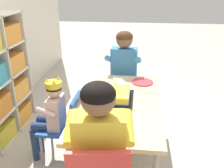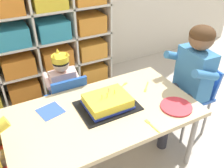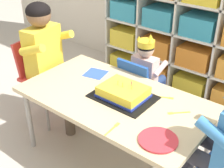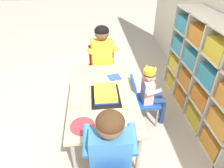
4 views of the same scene
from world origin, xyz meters
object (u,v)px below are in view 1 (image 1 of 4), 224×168
(classroom_chair_guest_side, at_px, (124,80))
(guest_at_table_side, at_px, (123,66))
(classroom_chair_blue, at_px, (65,124))
(adult_helper_seated, at_px, (100,140))
(fork_at_table_front_edge, at_px, (113,83))
(child_with_crown, at_px, (51,110))
(paper_plate_stack, at_px, (142,82))
(activity_table, at_px, (119,106))
(fork_by_napkin, at_px, (150,93))
(fork_near_cake_tray, at_px, (101,88))
(birthday_cake_on_tray, at_px, (116,96))

(classroom_chair_guest_side, xyz_separation_m, guest_at_table_side, (-0.11, 0.01, 0.22))
(classroom_chair_blue, height_order, classroom_chair_guest_side, classroom_chair_guest_side)
(classroom_chair_blue, xyz_separation_m, adult_helper_seated, (-0.61, -0.42, 0.30))
(classroom_chair_guest_side, distance_m, fork_at_table_front_edge, 0.49)
(child_with_crown, xyz_separation_m, classroom_chair_guest_side, (0.99, -0.58, -0.09))
(adult_helper_seated, height_order, paper_plate_stack, adult_helper_seated)
(activity_table, distance_m, adult_helper_seated, 0.74)
(guest_at_table_side, bearing_deg, fork_at_table_front_edge, -100.31)
(fork_at_table_front_edge, bearing_deg, classroom_chair_guest_side, -56.03)
(classroom_chair_guest_side, height_order, paper_plate_stack, classroom_chair_guest_side)
(classroom_chair_blue, height_order, paper_plate_stack, classroom_chair_blue)
(activity_table, xyz_separation_m, fork_by_napkin, (0.21, -0.28, 0.04))
(fork_at_table_front_edge, bearing_deg, adult_helper_seated, 136.95)
(activity_table, distance_m, fork_near_cake_tray, 0.34)
(birthday_cake_on_tray, bearing_deg, fork_by_napkin, -62.97)
(adult_helper_seated, height_order, classroom_chair_guest_side, adult_helper_seated)
(adult_helper_seated, distance_m, guest_at_table_side, 1.50)
(child_with_crown, bearing_deg, fork_near_cake_tray, 135.72)
(activity_table, distance_m, child_with_crown, 0.60)
(classroom_chair_blue, distance_m, child_with_crown, 0.17)
(birthday_cake_on_tray, distance_m, fork_near_cake_tray, 0.28)
(adult_helper_seated, relative_size, birthday_cake_on_tray, 2.54)
(classroom_chair_guest_side, height_order, guest_at_table_side, guest_at_table_side)
(activity_table, height_order, fork_by_napkin, fork_by_napkin)
(classroom_chair_blue, relative_size, fork_at_table_front_edge, 5.67)
(activity_table, bearing_deg, fork_by_napkin, -53.10)
(activity_table, height_order, guest_at_table_side, guest_at_table_side)
(adult_helper_seated, relative_size, classroom_chair_guest_side, 1.62)
(birthday_cake_on_tray, relative_size, fork_near_cake_tray, 3.05)
(child_with_crown, relative_size, fork_at_table_front_edge, 7.13)
(classroom_chair_blue, distance_m, birthday_cake_on_tray, 0.52)
(child_with_crown, relative_size, classroom_chair_guest_side, 1.23)
(guest_at_table_side, bearing_deg, classroom_chair_blue, -114.27)
(child_with_crown, relative_size, birthday_cake_on_tray, 1.93)
(paper_plate_stack, bearing_deg, fork_near_cake_tray, 115.87)
(birthday_cake_on_tray, bearing_deg, fork_near_cake_tray, 37.73)
(paper_plate_stack, bearing_deg, birthday_cake_on_tray, 150.53)
(guest_at_table_side, relative_size, birthday_cake_on_tray, 2.45)
(fork_at_table_front_edge, bearing_deg, classroom_chair_blue, 100.09)
(child_with_crown, xyz_separation_m, birthday_cake_on_tray, (0.16, -0.55, 0.10))
(adult_helper_seated, height_order, fork_at_table_front_edge, adult_helper_seated)
(activity_table, bearing_deg, classroom_chair_blue, 103.07)
(activity_table, distance_m, fork_by_napkin, 0.35)
(child_with_crown, bearing_deg, fork_by_napkin, 110.89)
(fork_near_cake_tray, height_order, fork_at_table_front_edge, same)
(child_with_crown, height_order, fork_by_napkin, child_with_crown)
(classroom_chair_blue, height_order, birthday_cake_on_tray, birthday_cake_on_tray)
(fork_near_cake_tray, bearing_deg, activity_table, 10.57)
(classroom_chair_blue, xyz_separation_m, birthday_cake_on_tray, (0.16, -0.44, 0.23))
(activity_table, height_order, fork_at_table_front_edge, fork_at_table_front_edge)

